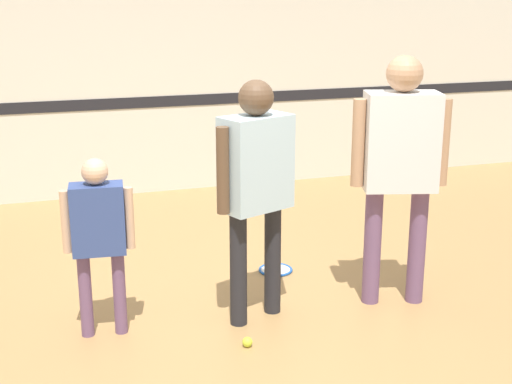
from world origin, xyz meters
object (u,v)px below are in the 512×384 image
object	(u,v)px
person_student_right	(400,154)
person_student_left	(98,228)
tennis_ball_near_instructor	(247,342)
tennis_ball_by_spare_racket	(242,263)
person_instructor	(256,176)
racket_spare_on_floor	(276,271)

from	to	relation	value
person_student_right	person_student_left	bearing A→B (deg)	12.45
person_student_left	tennis_ball_near_instructor	size ratio (longest dim) A/B	18.23
person_student_left	tennis_ball_by_spare_racket	distance (m)	1.65
person_student_left	tennis_ball_by_spare_racket	size ratio (longest dim) A/B	18.23
person_instructor	person_student_left	distance (m)	1.08
person_instructor	person_student_left	size ratio (longest dim) A/B	1.38
person_instructor	racket_spare_on_floor	xyz separation A→B (m)	(0.40, 0.74, -1.02)
racket_spare_on_floor	tennis_ball_by_spare_racket	world-z (taller)	tennis_ball_by_spare_racket
person_student_left	tennis_ball_by_spare_racket	xyz separation A→B (m)	(1.21, 0.86, -0.71)
person_student_left	tennis_ball_near_instructor	xyz separation A→B (m)	(0.85, -0.46, -0.71)
tennis_ball_near_instructor	tennis_ball_by_spare_racket	bearing A→B (deg)	74.85
tennis_ball_near_instructor	tennis_ball_by_spare_racket	distance (m)	1.38
person_instructor	tennis_ball_by_spare_racket	size ratio (longest dim) A/B	25.19
racket_spare_on_floor	tennis_ball_near_instructor	distance (m)	1.28
tennis_ball_near_instructor	person_student_right	bearing A→B (deg)	15.76
person_student_left	person_student_right	distance (m)	2.11
person_student_left	tennis_ball_near_instructor	world-z (taller)	person_student_left
person_instructor	person_student_right	xyz separation A→B (m)	(1.04, -0.05, 0.08)
tennis_ball_near_instructor	person_student_left	bearing A→B (deg)	151.46
person_student_left	tennis_ball_near_instructor	bearing A→B (deg)	-22.47
person_instructor	person_student_left	xyz separation A→B (m)	(-1.04, 0.07, -0.28)
racket_spare_on_floor	person_instructor	bearing A→B (deg)	-8.16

